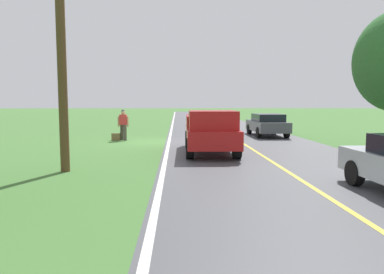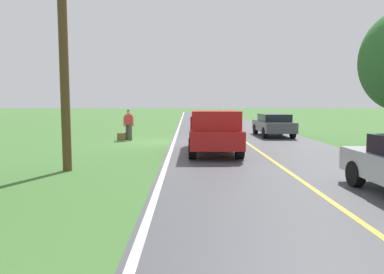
% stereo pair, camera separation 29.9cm
% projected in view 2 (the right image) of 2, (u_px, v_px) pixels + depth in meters
% --- Properties ---
extents(ground_plane, '(200.00, 200.00, 0.00)m').
position_uv_depth(ground_plane, '(159.00, 142.00, 19.77)').
color(ground_plane, '#427033').
extents(road_surface, '(8.15, 120.00, 0.00)m').
position_uv_depth(road_surface, '(245.00, 142.00, 19.83)').
color(road_surface, '#47474C').
rests_on(road_surface, ground).
extents(lane_edge_line, '(0.16, 117.60, 0.00)m').
position_uv_depth(lane_edge_line, '(174.00, 142.00, 19.78)').
color(lane_edge_line, silver).
rests_on(lane_edge_line, ground).
extents(lane_centre_line, '(0.14, 117.60, 0.00)m').
position_uv_depth(lane_centre_line, '(245.00, 142.00, 19.83)').
color(lane_centre_line, gold).
rests_on(lane_centre_line, ground).
extents(hitchhiker_walking, '(0.62, 0.51, 1.75)m').
position_uv_depth(hitchhiker_walking, '(129.00, 123.00, 20.59)').
color(hitchhiker_walking, '#4C473D').
rests_on(hitchhiker_walking, ground).
extents(suitcase_carried, '(0.46, 0.20, 0.41)m').
position_uv_depth(suitcase_carried, '(121.00, 137.00, 20.59)').
color(suitcase_carried, brown).
rests_on(suitcase_carried, ground).
extents(pickup_truck_passing, '(2.16, 5.43, 1.82)m').
position_uv_depth(pickup_truck_passing, '(214.00, 131.00, 15.25)').
color(pickup_truck_passing, '#B21919').
rests_on(pickup_truck_passing, ground).
extents(sedan_near_oncoming, '(1.96, 4.41, 1.41)m').
position_uv_depth(sedan_near_oncoming, '(273.00, 124.00, 22.97)').
color(sedan_near_oncoming, '#4C5156').
rests_on(sedan_near_oncoming, ground).
extents(utility_pole_roadside, '(0.28, 0.28, 8.68)m').
position_uv_depth(utility_pole_roadside, '(63.00, 31.00, 11.10)').
color(utility_pole_roadside, brown).
rests_on(utility_pole_roadside, ground).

